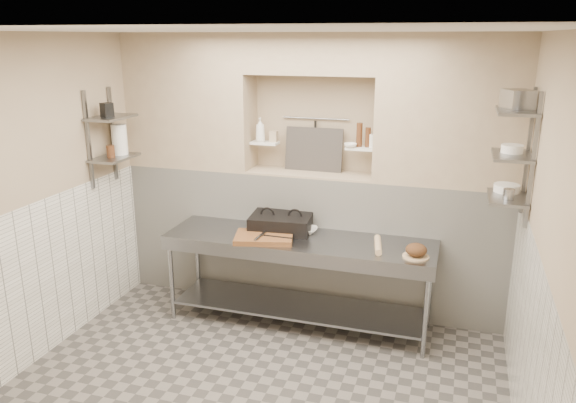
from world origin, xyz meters
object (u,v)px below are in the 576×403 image
at_px(mixing_bowl, 306,230).
at_px(bowl_alcove, 350,145).
at_px(prep_table, 298,264).
at_px(panini_press, 281,223).
at_px(cutting_board, 264,237).
at_px(bottle_soap, 260,130).
at_px(jug_left, 119,140).
at_px(rolling_pin, 378,245).
at_px(bread_loaf, 416,250).

xyz_separation_m(mixing_bowl, bowl_alcove, (0.35, 0.34, 0.81)).
height_order(prep_table, panini_press, panini_press).
bearing_deg(cutting_board, bowl_alcove, 43.66).
xyz_separation_m(panini_press, bottle_soap, (-0.34, 0.36, 0.86)).
relative_size(mixing_bowl, jug_left, 0.72).
bearing_deg(jug_left, cutting_board, -3.75).
bearing_deg(jug_left, rolling_pin, 0.02).
distance_m(rolling_pin, bottle_soap, 1.70).
height_order(prep_table, bread_loaf, bread_loaf).
bearing_deg(panini_press, cutting_board, -110.08).
xyz_separation_m(prep_table, jug_left, (-1.87, -0.02, 1.12)).
xyz_separation_m(cutting_board, bowl_alcove, (0.68, 0.65, 0.81)).
relative_size(prep_table, panini_press, 4.10).
bearing_deg(panini_press, bread_loaf, -19.34).
distance_m(prep_table, jug_left, 2.18).
relative_size(mixing_bowl, bottle_soap, 0.87).
bearing_deg(rolling_pin, prep_table, 178.30).
xyz_separation_m(bread_loaf, bowl_alcove, (-0.74, 0.67, 0.76)).
distance_m(mixing_bowl, rolling_pin, 0.77).
distance_m(prep_table, bowl_alcove, 1.27).
relative_size(prep_table, bottle_soap, 10.42).
bearing_deg(bottle_soap, mixing_bowl, -30.24).
height_order(rolling_pin, bottle_soap, bottle_soap).
xyz_separation_m(cutting_board, bread_loaf, (1.42, -0.02, 0.05)).
xyz_separation_m(panini_press, bread_loaf, (1.35, -0.32, -0.01)).
bearing_deg(cutting_board, rolling_pin, 5.54).
distance_m(prep_table, rolling_pin, 0.82).
height_order(panini_press, bowl_alcove, bowl_alcove).
xyz_separation_m(prep_table, mixing_bowl, (0.03, 0.18, 0.28)).
distance_m(bottle_soap, bowl_alcove, 0.95).
distance_m(prep_table, cutting_board, 0.43).
bearing_deg(bread_loaf, jug_left, 177.69).
bearing_deg(bowl_alcove, prep_table, -125.61).
relative_size(mixing_bowl, bowl_alcove, 1.70).
height_order(rolling_pin, bread_loaf, bread_loaf).
bearing_deg(bottle_soap, prep_table, -43.00).
xyz_separation_m(bottle_soap, jug_left, (-1.31, -0.55, -0.07)).
bearing_deg(mixing_bowl, rolling_pin, -15.64).
relative_size(panini_press, bowl_alcove, 4.95).
xyz_separation_m(mixing_bowl, bottle_soap, (-0.59, 0.35, 0.91)).
bearing_deg(bottle_soap, jug_left, -157.00).
bearing_deg(jug_left, mixing_bowl, 6.23).
bearing_deg(prep_table, jug_left, -179.28).
bearing_deg(cutting_board, bottle_soap, 111.85).
height_order(bread_loaf, jug_left, jug_left).
bearing_deg(jug_left, bowl_alcove, 13.63).
bearing_deg(mixing_bowl, jug_left, -173.77).
relative_size(panini_press, bottle_soap, 2.54).
xyz_separation_m(mixing_bowl, jug_left, (-1.90, -0.21, 0.84)).
distance_m(panini_press, rolling_pin, 1.01).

